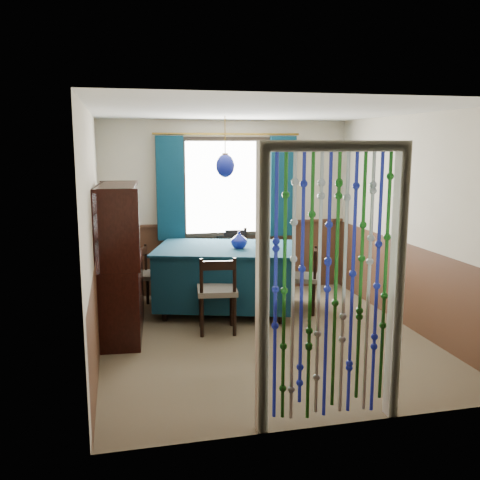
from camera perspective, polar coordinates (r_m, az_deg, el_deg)
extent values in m
plane|color=brown|center=(6.17, 2.39, -10.26)|extent=(4.00, 4.00, 0.00)
plane|color=silver|center=(5.80, 2.57, 13.58)|extent=(4.00, 4.00, 0.00)
plane|color=#C1B79E|center=(7.79, -1.45, 3.48)|extent=(3.60, 0.00, 3.60)
plane|color=#C1B79E|center=(4.00, 10.13, -3.02)|extent=(3.60, 0.00, 3.60)
plane|color=#C1B79E|center=(5.66, -15.39, 0.60)|extent=(0.00, 4.00, 4.00)
plane|color=#C1B79E|center=(6.57, 17.81, 1.76)|extent=(0.00, 4.00, 4.00)
plane|color=#492B1B|center=(7.89, -1.40, -1.95)|extent=(3.60, 0.00, 3.60)
plane|color=#492B1B|center=(4.24, 9.73, -12.89)|extent=(3.60, 0.00, 3.60)
plane|color=#492B1B|center=(5.82, -14.90, -6.69)|extent=(0.00, 4.00, 4.00)
plane|color=#492B1B|center=(6.70, 17.35, -4.60)|extent=(0.00, 4.00, 4.00)
cube|color=black|center=(7.71, -1.38, 5.65)|extent=(1.32, 0.12, 1.42)
cube|color=#0A2838|center=(6.96, -1.53, -3.85)|extent=(1.97, 1.60, 0.70)
cube|color=#0A2838|center=(6.88, -1.55, -0.89)|extent=(2.04, 1.68, 0.03)
cylinder|color=black|center=(6.75, -8.06, -7.94)|extent=(0.07, 0.07, 0.14)
cylinder|color=black|center=(6.61, 4.42, -8.26)|extent=(0.07, 0.07, 0.14)
cylinder|color=black|center=(7.59, -6.66, -5.86)|extent=(0.07, 0.07, 0.14)
cylinder|color=black|center=(7.46, 4.37, -6.09)|extent=(0.07, 0.07, 0.14)
cylinder|color=black|center=(6.10, -4.09, -8.23)|extent=(0.05, 0.05, 0.46)
cylinder|color=black|center=(6.13, -0.59, -8.14)|extent=(0.05, 0.05, 0.46)
cylinder|color=black|center=(6.44, -4.20, -7.26)|extent=(0.05, 0.05, 0.46)
cylinder|color=black|center=(6.46, -0.89, -7.17)|extent=(0.05, 0.05, 0.46)
cube|color=#5B5549|center=(6.20, -2.46, -5.39)|extent=(0.50, 0.48, 0.06)
cube|color=black|center=(5.94, -2.37, -2.73)|extent=(0.39, 0.09, 0.10)
cylinder|color=black|center=(5.97, -4.14, -4.11)|extent=(0.04, 0.04, 0.45)
cylinder|color=black|center=(5.99, -0.59, -4.03)|extent=(0.04, 0.04, 0.45)
cylinder|color=black|center=(7.89, 0.56, -3.87)|extent=(0.05, 0.05, 0.49)
cylinder|color=black|center=(7.90, -2.31, -3.86)|extent=(0.05, 0.05, 0.49)
cylinder|color=black|center=(7.53, 0.56, -4.55)|extent=(0.05, 0.05, 0.49)
cylinder|color=black|center=(7.54, -2.46, -4.54)|extent=(0.05, 0.05, 0.49)
cube|color=#5B5549|center=(7.65, -0.92, -2.20)|extent=(0.57, 0.55, 0.06)
cube|color=black|center=(7.78, -0.89, 0.68)|extent=(0.41, 0.14, 0.11)
cylinder|color=black|center=(7.80, 0.57, -0.42)|extent=(0.04, 0.04, 0.48)
cylinder|color=black|center=(7.81, -2.34, -0.42)|extent=(0.04, 0.04, 0.48)
cylinder|color=black|center=(7.42, -9.85, -5.18)|extent=(0.04, 0.04, 0.42)
cylinder|color=black|center=(7.12, -10.61, -5.87)|extent=(0.04, 0.04, 0.42)
cylinder|color=black|center=(7.34, -7.48, -5.28)|extent=(0.04, 0.04, 0.42)
cylinder|color=black|center=(7.03, -8.15, -5.99)|extent=(0.04, 0.04, 0.42)
cube|color=#5B5549|center=(7.16, -9.07, -3.73)|extent=(0.51, 0.52, 0.06)
cube|color=black|center=(7.14, -10.43, -1.26)|extent=(0.16, 0.35, 0.09)
cylinder|color=black|center=(7.33, -10.02, -2.02)|extent=(0.04, 0.04, 0.41)
cylinder|color=black|center=(7.02, -10.80, -2.58)|extent=(0.04, 0.04, 0.41)
cylinder|color=black|center=(6.88, 7.83, -6.32)|extent=(0.04, 0.04, 0.43)
cylinder|color=black|center=(7.20, 7.89, -5.57)|extent=(0.04, 0.04, 0.43)
cylinder|color=black|center=(6.89, 5.16, -6.24)|extent=(0.04, 0.04, 0.43)
cylinder|color=black|center=(7.22, 5.35, -5.49)|extent=(0.04, 0.04, 0.43)
cube|color=#5B5549|center=(6.98, 6.60, -3.99)|extent=(0.53, 0.54, 0.06)
cube|color=black|center=(6.91, 8.06, -1.51)|extent=(0.17, 0.35, 0.09)
cylinder|color=black|center=(6.77, 8.00, -2.89)|extent=(0.04, 0.04, 0.42)
cylinder|color=black|center=(7.10, 8.06, -2.29)|extent=(0.04, 0.04, 0.42)
cube|color=black|center=(6.31, -12.53, -5.94)|extent=(0.56, 1.34, 0.86)
cube|color=black|center=(5.51, -12.79, 0.89)|extent=(0.41, 0.08, 0.86)
cube|color=black|center=(6.76, -12.86, 2.54)|extent=(0.41, 0.08, 0.86)
cube|color=black|center=(6.09, -12.98, 5.61)|extent=(0.51, 1.34, 0.04)
cube|color=black|center=(6.14, -14.77, 1.72)|extent=(0.13, 1.29, 0.86)
cube|color=black|center=(6.15, -12.51, 0.64)|extent=(0.45, 1.26, 0.02)
cube|color=black|center=(6.11, -12.61, 3.26)|extent=(0.45, 1.26, 0.02)
cylinder|color=olive|center=(6.75, -1.60, 10.49)|extent=(0.01, 0.01, 0.61)
ellipsoid|color=navy|center=(6.76, -1.59, 7.90)|extent=(0.24, 0.24, 0.29)
cylinder|color=olive|center=(6.75, -1.60, 9.13)|extent=(0.07, 0.07, 0.03)
imported|color=navy|center=(6.79, -0.11, -0.03)|extent=(0.21, 0.21, 0.20)
imported|color=beige|center=(5.93, -12.30, 0.69)|extent=(0.28, 0.28, 0.05)
imported|color=beige|center=(6.54, -12.30, -0.65)|extent=(0.24, 0.24, 0.19)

